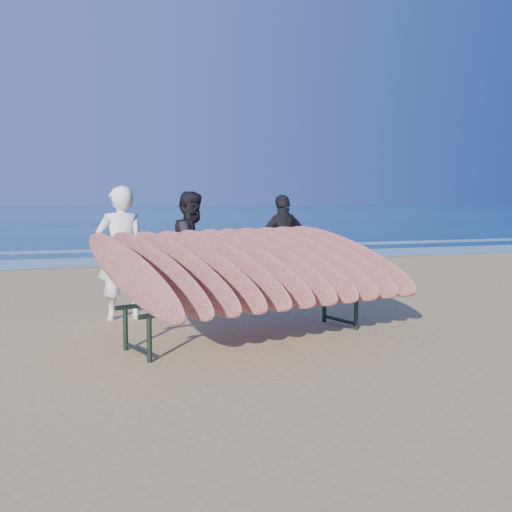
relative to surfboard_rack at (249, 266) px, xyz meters
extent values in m
plane|color=tan|center=(0.37, 0.01, -0.91)|extent=(120.00, 120.00, 0.00)
plane|color=navy|center=(0.37, 55.01, -0.91)|extent=(160.00, 160.00, 0.00)
plane|color=white|center=(0.37, 10.01, -0.90)|extent=(160.00, 160.00, 0.00)
plane|color=white|center=(0.37, 13.51, -0.91)|extent=(160.00, 160.00, 0.00)
cylinder|color=black|center=(-1.34, -0.70, -0.66)|extent=(0.06, 0.06, 0.50)
cylinder|color=black|center=(1.51, 0.07, -0.66)|extent=(0.06, 0.06, 0.50)
cylinder|color=black|center=(-1.51, -0.07, -0.66)|extent=(0.06, 0.06, 0.50)
cylinder|color=black|center=(1.34, 0.70, -0.66)|extent=(0.06, 0.06, 0.50)
cylinder|color=black|center=(0.08, -0.31, -0.41)|extent=(3.10, 0.89, 0.06)
cylinder|color=black|center=(-0.08, 0.31, -0.41)|extent=(3.10, 0.89, 0.06)
cylinder|color=black|center=(-1.43, -0.39, -0.83)|extent=(0.21, 0.64, 0.04)
cylinder|color=black|center=(1.43, 0.39, -0.83)|extent=(0.21, 0.64, 0.04)
ellipsoid|color=maroon|center=(-1.50, -0.40, 0.01)|extent=(0.77, 2.63, 1.12)
ellipsoid|color=maroon|center=(-1.20, -0.32, 0.01)|extent=(0.77, 2.63, 1.12)
ellipsoid|color=maroon|center=(-0.90, -0.24, 0.01)|extent=(0.77, 2.63, 1.12)
ellipsoid|color=maroon|center=(-0.60, -0.16, 0.01)|extent=(0.77, 2.63, 1.12)
ellipsoid|color=maroon|center=(-0.30, -0.08, 0.01)|extent=(0.77, 2.63, 1.12)
ellipsoid|color=maroon|center=(0.00, 0.00, 0.01)|extent=(0.77, 2.63, 1.12)
ellipsoid|color=maroon|center=(0.30, 0.08, 0.01)|extent=(0.77, 2.63, 1.12)
ellipsoid|color=maroon|center=(0.60, 0.16, 0.01)|extent=(0.77, 2.63, 1.12)
ellipsoid|color=maroon|center=(0.90, 0.24, 0.01)|extent=(0.77, 2.63, 1.12)
ellipsoid|color=maroon|center=(1.20, 0.32, 0.01)|extent=(0.77, 2.63, 1.12)
ellipsoid|color=maroon|center=(1.50, 0.40, 0.01)|extent=(0.77, 2.63, 1.12)
imported|color=silver|center=(-1.32, 1.84, 0.04)|extent=(0.70, 0.47, 1.91)
imported|color=black|center=(-0.01, 2.93, 0.00)|extent=(1.12, 1.12, 1.83)
imported|color=black|center=(1.96, 3.88, -0.02)|extent=(1.12, 0.67, 1.79)
camera|label=1|loc=(-2.43, -7.39, 0.86)|focal=45.00mm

